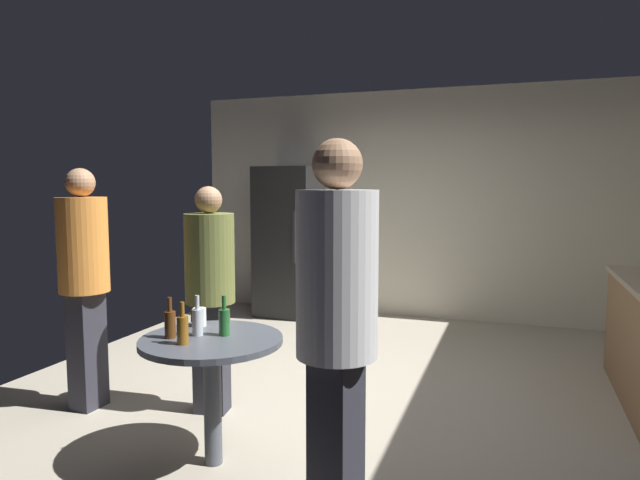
{
  "coord_description": "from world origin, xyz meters",
  "views": [
    {
      "loc": [
        1.22,
        -4.02,
        1.59
      ],
      "look_at": [
        -0.21,
        0.03,
        1.16
      ],
      "focal_mm": 31.26,
      "sensor_mm": 36.0,
      "label": 1
    }
  ],
  "objects_px": {
    "refrigerator": "(289,241)",
    "beer_bottle_amber": "(183,329)",
    "beer_bottle_brown": "(170,323)",
    "person_in_white_shirt": "(337,316)",
    "foreground_table": "(212,356)",
    "person_in_orange_shirt": "(84,269)",
    "beer_bottle_clear": "(198,321)",
    "person_in_olive_shirt": "(210,282)",
    "beer_bottle_green": "(224,321)",
    "plastic_cup_white": "(200,317)"
  },
  "relations": [
    {
      "from": "beer_bottle_amber",
      "to": "beer_bottle_clear",
      "type": "relative_size",
      "value": 1.0
    },
    {
      "from": "beer_bottle_brown",
      "to": "beer_bottle_green",
      "type": "bearing_deg",
      "value": 29.42
    },
    {
      "from": "refrigerator",
      "to": "beer_bottle_brown",
      "type": "xyz_separation_m",
      "value": [
        0.8,
        -3.63,
        -0.08
      ]
    },
    {
      "from": "beer_bottle_amber",
      "to": "beer_bottle_clear",
      "type": "distance_m",
      "value": 0.18
    },
    {
      "from": "beer_bottle_green",
      "to": "person_in_olive_shirt",
      "type": "relative_size",
      "value": 0.15
    },
    {
      "from": "plastic_cup_white",
      "to": "person_in_white_shirt",
      "type": "distance_m",
      "value": 1.33
    },
    {
      "from": "refrigerator",
      "to": "beer_bottle_amber",
      "type": "bearing_deg",
      "value": -75.85
    },
    {
      "from": "plastic_cup_white",
      "to": "person_in_orange_shirt",
      "type": "distance_m",
      "value": 1.1
    },
    {
      "from": "plastic_cup_white",
      "to": "person_in_olive_shirt",
      "type": "relative_size",
      "value": 0.07
    },
    {
      "from": "foreground_table",
      "to": "person_in_orange_shirt",
      "type": "distance_m",
      "value": 1.37
    },
    {
      "from": "person_in_white_shirt",
      "to": "person_in_olive_shirt",
      "type": "bearing_deg",
      "value": -32.46
    },
    {
      "from": "refrigerator",
      "to": "beer_bottle_brown",
      "type": "relative_size",
      "value": 7.83
    },
    {
      "from": "beer_bottle_clear",
      "to": "person_in_olive_shirt",
      "type": "relative_size",
      "value": 0.15
    },
    {
      "from": "foreground_table",
      "to": "person_in_orange_shirt",
      "type": "xyz_separation_m",
      "value": [
        -1.25,
        0.41,
        0.37
      ]
    },
    {
      "from": "beer_bottle_amber",
      "to": "person_in_orange_shirt",
      "type": "bearing_deg",
      "value": 153.81
    },
    {
      "from": "beer_bottle_clear",
      "to": "person_in_white_shirt",
      "type": "xyz_separation_m",
      "value": [
        1.0,
        -0.52,
        0.22
      ]
    },
    {
      "from": "beer_bottle_brown",
      "to": "person_in_orange_shirt",
      "type": "bearing_deg",
      "value": 154.53
    },
    {
      "from": "person_in_orange_shirt",
      "to": "person_in_white_shirt",
      "type": "height_order",
      "value": "person_in_white_shirt"
    },
    {
      "from": "person_in_olive_shirt",
      "to": "person_in_white_shirt",
      "type": "relative_size",
      "value": 0.89
    },
    {
      "from": "beer_bottle_green",
      "to": "person_in_white_shirt",
      "type": "distance_m",
      "value": 1.05
    },
    {
      "from": "beer_bottle_green",
      "to": "person_in_white_shirt",
      "type": "height_order",
      "value": "person_in_white_shirt"
    },
    {
      "from": "beer_bottle_green",
      "to": "person_in_orange_shirt",
      "type": "bearing_deg",
      "value": 164.93
    },
    {
      "from": "person_in_olive_shirt",
      "to": "person_in_white_shirt",
      "type": "xyz_separation_m",
      "value": [
        1.28,
        -1.15,
        0.12
      ]
    },
    {
      "from": "person_in_white_shirt",
      "to": "refrigerator",
      "type": "bearing_deg",
      "value": -55.28
    },
    {
      "from": "foreground_table",
      "to": "beer_bottle_clear",
      "type": "height_order",
      "value": "beer_bottle_clear"
    },
    {
      "from": "beer_bottle_brown",
      "to": "person_in_white_shirt",
      "type": "xyz_separation_m",
      "value": [
        1.11,
        -0.43,
        0.22
      ]
    },
    {
      "from": "refrigerator",
      "to": "person_in_olive_shirt",
      "type": "xyz_separation_m",
      "value": [
        0.63,
        -2.91,
        0.02
      ]
    },
    {
      "from": "beer_bottle_clear",
      "to": "person_in_olive_shirt",
      "type": "height_order",
      "value": "person_in_olive_shirt"
    },
    {
      "from": "beer_bottle_green",
      "to": "person_in_olive_shirt",
      "type": "bearing_deg",
      "value": 126.63
    },
    {
      "from": "refrigerator",
      "to": "beer_bottle_clear",
      "type": "xyz_separation_m",
      "value": [
        0.92,
        -3.54,
        -0.08
      ]
    },
    {
      "from": "refrigerator",
      "to": "person_in_olive_shirt",
      "type": "relative_size",
      "value": 1.14
    },
    {
      "from": "beer_bottle_amber",
      "to": "beer_bottle_green",
      "type": "distance_m",
      "value": 0.26
    },
    {
      "from": "beer_bottle_brown",
      "to": "beer_bottle_green",
      "type": "height_order",
      "value": "same"
    },
    {
      "from": "foreground_table",
      "to": "person_in_white_shirt",
      "type": "height_order",
      "value": "person_in_white_shirt"
    },
    {
      "from": "person_in_white_shirt",
      "to": "foreground_table",
      "type": "bearing_deg",
      "value": -20.02
    },
    {
      "from": "foreground_table",
      "to": "person_in_orange_shirt",
      "type": "bearing_deg",
      "value": 161.7
    },
    {
      "from": "refrigerator",
      "to": "person_in_orange_shirt",
      "type": "distance_m",
      "value": 3.15
    },
    {
      "from": "beer_bottle_amber",
      "to": "person_in_white_shirt",
      "type": "xyz_separation_m",
      "value": [
        0.98,
        -0.34,
        0.22
      ]
    },
    {
      "from": "foreground_table",
      "to": "plastic_cup_white",
      "type": "relative_size",
      "value": 7.27
    },
    {
      "from": "beer_bottle_clear",
      "to": "person_in_olive_shirt",
      "type": "bearing_deg",
      "value": 114.62
    },
    {
      "from": "plastic_cup_white",
      "to": "refrigerator",
      "type": "bearing_deg",
      "value": 103.67
    },
    {
      "from": "beer_bottle_green",
      "to": "person_in_orange_shirt",
      "type": "xyz_separation_m",
      "value": [
        -1.3,
        0.35,
        0.18
      ]
    },
    {
      "from": "beer_bottle_green",
      "to": "plastic_cup_white",
      "type": "xyz_separation_m",
      "value": [
        -0.25,
        0.14,
        -0.03
      ]
    },
    {
      "from": "foreground_table",
      "to": "beer_bottle_green",
      "type": "relative_size",
      "value": 3.48
    },
    {
      "from": "beer_bottle_amber",
      "to": "beer_bottle_green",
      "type": "relative_size",
      "value": 1.0
    },
    {
      "from": "beer_bottle_green",
      "to": "person_in_orange_shirt",
      "type": "distance_m",
      "value": 1.36
    },
    {
      "from": "beer_bottle_amber",
      "to": "beer_bottle_brown",
      "type": "distance_m",
      "value": 0.16
    },
    {
      "from": "person_in_olive_shirt",
      "to": "person_in_orange_shirt",
      "type": "xyz_separation_m",
      "value": [
        -0.87,
        -0.23,
        0.08
      ]
    },
    {
      "from": "foreground_table",
      "to": "person_in_olive_shirt",
      "type": "relative_size",
      "value": 0.51
    },
    {
      "from": "plastic_cup_white",
      "to": "person_in_olive_shirt",
      "type": "distance_m",
      "value": 0.5
    }
  ]
}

